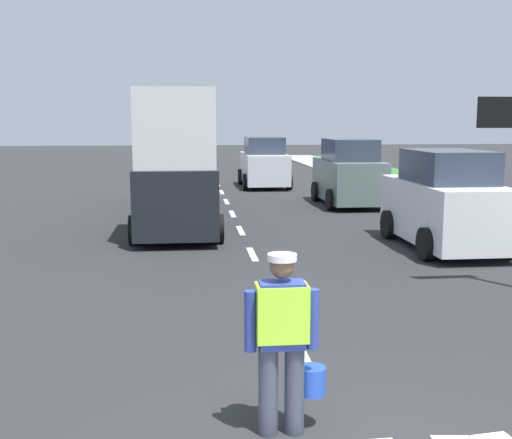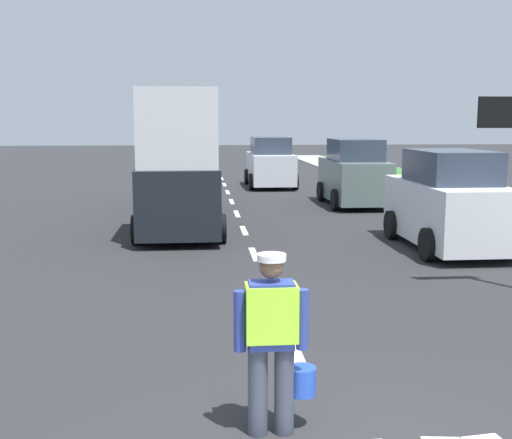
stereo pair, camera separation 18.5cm
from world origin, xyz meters
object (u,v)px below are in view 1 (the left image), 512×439
Objects in this scene: car_parked_far at (349,175)px; delivery_truck at (176,170)px; car_oncoming_third at (180,156)px; car_parked_curbside at (445,203)px; car_outgoing_far at (264,164)px; road_worker at (284,335)px; car_oncoming_second at (175,175)px.

delivery_truck is at bearing -137.87° from car_parked_far.
car_oncoming_third is 14.05m from car_parked_far.
car_parked_curbside is (5.92, -2.33, -0.60)m from delivery_truck.
car_parked_far is at bearing -71.25° from car_outgoing_far.
car_oncoming_third is at bearing 92.35° from road_worker.
road_worker is 16.24m from car_parked_far.
car_oncoming_third reaches higher than road_worker.
road_worker is 16.18m from car_oncoming_second.
car_outgoing_far is (3.52, 11.29, -0.63)m from delivery_truck.
car_parked_curbside is (4.83, 8.18, 0.08)m from road_worker.
car_oncoming_second is 6.74m from car_outgoing_far.
car_oncoming_second is 12.31m from car_oncoming_third.
car_parked_curbside reaches higher than car_outgoing_far.
car_parked_curbside reaches higher than road_worker.
car_outgoing_far is at bearing -61.62° from car_oncoming_third.
car_outgoing_far is (3.64, 5.67, -0.05)m from car_oncoming_second.
car_outgoing_far is 13.83m from car_parked_curbside.
car_oncoming_second is at bearing 127.29° from car_parked_curbside.
road_worker is at bearing -87.65° from car_oncoming_third.
car_parked_far reaches higher than road_worker.
car_outgoing_far is at bearing 108.75° from car_parked_far.
car_parked_far is at bearing 92.33° from car_parked_curbside.
car_oncoming_second is at bearing 91.28° from delivery_truck.
road_worker is 0.39× the size of car_oncoming_second.
car_oncoming_third is at bearing 113.91° from car_parked_far.
car_parked_far reaches higher than car_outgoing_far.
car_oncoming_second reaches higher than car_parked_curbside.
car_outgoing_far is at bearing 100.02° from car_parked_curbside.
road_worker is 21.93m from car_outgoing_far.
car_oncoming_third is at bearing 118.38° from car_outgoing_far.
delivery_truck is 6.39m from car_parked_curbside.
delivery_truck is (-1.10, 10.51, 0.68)m from road_worker.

